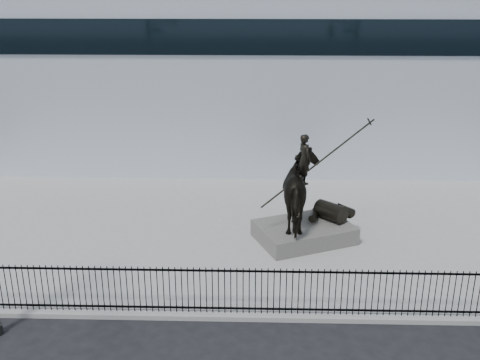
{
  "coord_description": "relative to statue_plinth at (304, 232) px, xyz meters",
  "views": [
    {
      "loc": [
        0.3,
        -13.08,
        9.53
      ],
      "look_at": [
        -0.25,
        6.0,
        2.63
      ],
      "focal_mm": 42.0,
      "sensor_mm": 36.0,
      "label": 1
    }
  ],
  "objects": [
    {
      "name": "picket_fence",
      "position": [
        -2.17,
        -5.0,
        0.43
      ],
      "size": [
        22.1,
        0.1,
        1.5
      ],
      "color": "black",
      "rests_on": "plaza"
    },
    {
      "name": "statue_plinth",
      "position": [
        0.0,
        0.0,
        0.0
      ],
      "size": [
        4.06,
        3.5,
        0.64
      ],
      "primitive_type": "cube",
      "rotation": [
        0.0,
        0.0,
        0.41
      ],
      "color": "#4E4D48",
      "rests_on": "plaza"
    },
    {
      "name": "ground",
      "position": [
        -2.17,
        -6.25,
        -0.47
      ],
      "size": [
        120.0,
        120.0,
        0.0
      ],
      "primitive_type": "plane",
      "color": "black",
      "rests_on": "ground"
    },
    {
      "name": "equestrian_statue",
      "position": [
        0.06,
        0.03,
        1.66
      ],
      "size": [
        4.04,
        3.39,
        3.71
      ],
      "rotation": [
        0.0,
        0.0,
        0.41
      ],
      "color": "black",
      "rests_on": "statue_plinth"
    },
    {
      "name": "building",
      "position": [
        -2.17,
        13.75,
        4.03
      ],
      "size": [
        44.0,
        14.0,
        9.0
      ],
      "primitive_type": "cube",
      "color": "white",
      "rests_on": "ground"
    },
    {
      "name": "plaza",
      "position": [
        -2.17,
        0.75,
        -0.39
      ],
      "size": [
        30.0,
        12.0,
        0.15
      ],
      "primitive_type": "cube",
      "color": "gray",
      "rests_on": "ground"
    }
  ]
}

